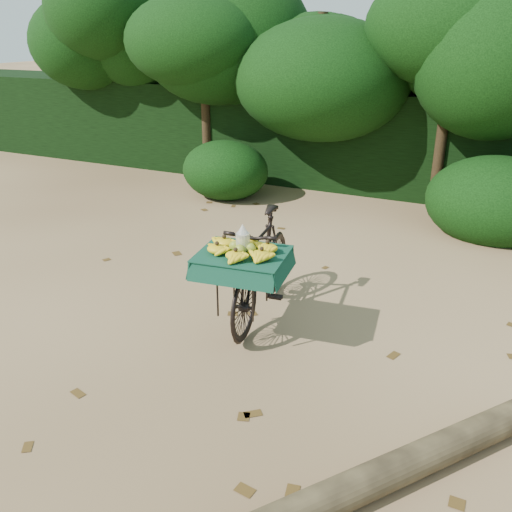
% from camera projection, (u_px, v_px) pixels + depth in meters
% --- Properties ---
extents(ground, '(80.00, 80.00, 0.00)m').
position_uv_depth(ground, '(290.00, 355.00, 5.13)').
color(ground, tan).
rests_on(ground, ground).
extents(vendor_bicycle, '(0.90, 1.94, 1.13)m').
position_uv_depth(vendor_bicycle, '(261.00, 265.00, 5.63)').
color(vendor_bicycle, black).
rests_on(vendor_bicycle, ground).
extents(fallen_log, '(2.15, 2.74, 0.24)m').
position_uv_depth(fallen_log, '(348.00, 491.00, 3.47)').
color(fallen_log, brown).
rests_on(fallen_log, ground).
extents(hedge_backdrop, '(26.00, 1.80, 1.80)m').
position_uv_depth(hedge_backdrop, '(418.00, 142.00, 10.03)').
color(hedge_backdrop, black).
rests_on(hedge_backdrop, ground).
extents(tree_row, '(14.50, 2.00, 4.00)m').
position_uv_depth(tree_row, '(379.00, 82.00, 9.19)').
color(tree_row, black).
rests_on(tree_row, ground).
extents(bush_clumps, '(8.80, 1.70, 0.90)m').
position_uv_depth(bush_clumps, '(425.00, 197.00, 8.34)').
color(bush_clumps, black).
rests_on(bush_clumps, ground).
extents(leaf_litter, '(7.00, 7.30, 0.01)m').
position_uv_depth(leaf_litter, '(314.00, 323.00, 5.67)').
color(leaf_litter, '#4F3615').
rests_on(leaf_litter, ground).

